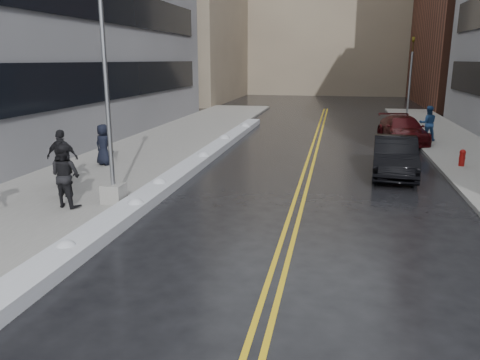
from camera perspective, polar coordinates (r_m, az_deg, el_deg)
The scene contains 17 objects.
ground at distance 12.75m, azimuth -5.64°, elevation -6.84°, with size 160.00×160.00×0.00m, color black.
sidewalk_west at distance 23.73m, azimuth -11.78°, elevation 3.12°, with size 5.50×50.00×0.15m, color gray.
lane_line_left at distance 21.85m, azimuth 8.15°, elevation 2.12°, with size 0.12×50.00×0.01m, color gold.
lane_line_right at distance 21.83m, azimuth 8.93°, elevation 2.09°, with size 0.12×50.00×0.01m, color gold.
snow_ridge at distance 20.73m, azimuth -5.57°, elevation 2.01°, with size 0.90×30.00×0.34m, color silver.
building_west_far at distance 58.70m, azimuth -7.70°, elevation 18.61°, with size 14.00×22.00×18.00m, color gray.
building_far at distance 71.62m, azimuth 11.03°, elevation 19.31°, with size 36.00×16.00×22.00m, color gray.
lamppost at distance 15.16m, azimuth -15.65°, elevation 6.03°, with size 0.65×0.65×7.62m.
fire_hydrant at distance 22.36m, azimuth 25.47°, elevation 2.56°, with size 0.26×0.26×0.73m.
traffic_signal at distance 35.68m, azimuth 20.03°, elevation 11.66°, with size 0.16×0.20×6.00m.
pedestrian_fedora at distance 16.72m, azimuth -20.92°, elevation 0.99°, with size 0.62×0.41×1.69m, color black.
pedestrian_b at distance 15.42m, azimuth -20.49°, elevation 0.55°, with size 0.98×0.76×2.01m, color black.
pedestrian_c at distance 21.17m, azimuth -16.30°, elevation 4.15°, with size 0.87×0.57×1.78m, color black.
pedestrian_d at distance 18.16m, azimuth -20.83°, elevation 2.57°, with size 1.20×0.50×2.04m, color black.
pedestrian_east at distance 28.65m, azimuth 21.92°, elevation 6.43°, with size 0.95×0.74×1.96m, color navy.
car_black at distance 20.08m, azimuth 18.34°, elevation 2.74°, with size 1.68×4.81×1.58m, color black.
car_maroon at distance 28.38m, azimuth 19.21°, elevation 5.81°, with size 2.08×5.12×1.48m, color #450B0E.
Camera 1 is at (3.62, -11.32, 4.61)m, focal length 35.00 mm.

